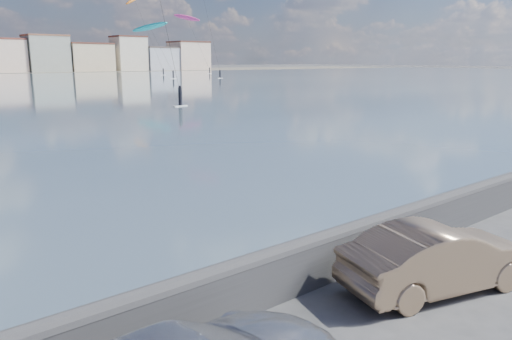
% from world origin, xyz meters
% --- Properties ---
extents(seawall, '(400.00, 0.36, 1.08)m').
position_xyz_m(seawall, '(0.00, 2.70, 0.58)').
color(seawall, '#28282B').
rests_on(seawall, ground).
extents(car_champagne, '(4.21, 2.45, 1.31)m').
position_xyz_m(car_champagne, '(3.16, 1.03, 0.66)').
color(car_champagne, tan).
rests_on(car_champagne, ground).
extents(kitesurfer_2, '(7.75, 18.70, 14.13)m').
position_xyz_m(kitesurfer_2, '(56.90, 113.09, 12.30)').
color(kitesurfer_2, '#19BFBF').
rests_on(kitesurfer_2, ground).
extents(kitesurfer_6, '(8.55, 17.79, 19.86)m').
position_xyz_m(kitesurfer_6, '(87.30, 143.98, 17.78)').
color(kitesurfer_6, '#E5338C').
rests_on(kitesurfer_6, ground).
extents(kitesurfer_8, '(8.71, 18.43, 24.78)m').
position_xyz_m(kitesurfer_8, '(67.26, 141.29, 21.95)').
color(kitesurfer_8, orange).
rests_on(kitesurfer_8, ground).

